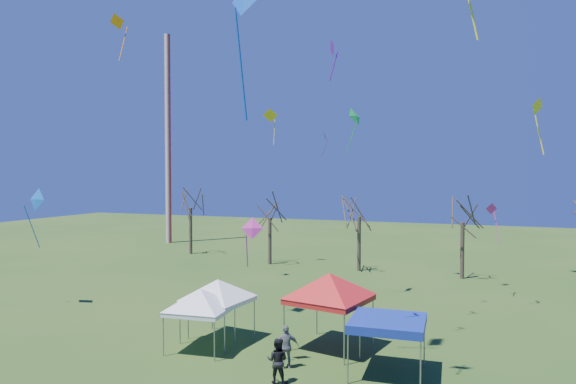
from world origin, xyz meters
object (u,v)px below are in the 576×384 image
object	(u,v)px
tree_0	(190,192)
tent_white_west	(218,283)
tree_3	(463,202)
radio_mast	(168,139)
tent_red	(329,278)
tree_1	(270,201)
person_grey	(286,347)
tent_blue	(388,323)
person_dark	(277,361)
tree_2	(359,198)
tent_white_mid	(200,293)

from	to	relation	value
tree_0	tent_white_west	distance (m)	28.78
tree_3	radio_mast	bearing A→B (deg)	163.69
tree_0	radio_mast	bearing A→B (deg)	137.23
tree_0	tent_red	distance (m)	31.56
tree_1	person_grey	size ratio (longest dim) A/B	4.10
tree_3	tent_white_west	distance (m)	23.20
tent_blue	person_dark	xyz separation A→B (m)	(-3.94, -2.37, -1.26)
tree_0	person_dark	xyz separation A→B (m)	(20.81, -27.43, -5.59)
tree_0	tree_3	xyz separation A→B (m)	(26.88, -3.34, -0.41)
tree_2	tree_3	xyz separation A→B (m)	(8.40, -0.33, -0.21)
tent_blue	person_grey	bearing A→B (deg)	-169.60
tent_blue	tree_1	bearing A→B (deg)	123.32
radio_mast	tree_2	size ratio (longest dim) A/B	3.06
tree_1	person_grey	bearing A→B (deg)	-65.57
tent_white_mid	tent_blue	world-z (taller)	tent_white_mid
person_grey	tree_0	bearing A→B (deg)	-84.24
tent_white_west	tent_white_mid	distance (m)	1.52
tent_white_mid	tent_blue	size ratio (longest dim) A/B	1.20
tree_2	tent_white_west	bearing A→B (deg)	-96.71
radio_mast	tree_0	size ratio (longest dim) A/B	2.96
tree_1	tree_3	xyz separation A→B (m)	(16.80, -0.60, 0.29)
tree_0	tent_red	xyz separation A→B (m)	(21.60, -22.81, -3.12)
tree_2	tent_white_mid	size ratio (longest dim) A/B	2.17
tree_0	tree_3	size ratio (longest dim) A/B	1.07
tent_white_mid	tent_white_west	bearing A→B (deg)	85.89
tent_red	person_dark	world-z (taller)	tent_red
tree_0	person_grey	size ratio (longest dim) A/B	4.59
tree_3	tent_white_west	bearing A→B (deg)	-118.11
tree_0	tent_white_west	xyz separation A→B (m)	(16.06, -23.60, -3.64)
radio_mast	person_grey	world-z (taller)	radio_mast
radio_mast	tree_2	bearing A→B (deg)	-20.57
radio_mast	tree_0	bearing A→B (deg)	-42.77
tent_white_west	person_grey	distance (m)	5.39
tent_blue	tree_3	bearing A→B (deg)	84.41
tent_white_mid	person_dark	xyz separation A→B (m)	(4.86, -2.31, -1.80)
tent_white_west	tent_red	bearing A→B (deg)	8.19
tree_0	person_dark	bearing A→B (deg)	-52.81
tent_white_mid	tent_red	world-z (taller)	tent_red
tree_1	person_dark	world-z (taller)	tree_1
radio_mast	tent_red	distance (m)	42.14
tent_white_west	tree_1	bearing A→B (deg)	105.98
radio_mast	tent_blue	bearing A→B (deg)	-44.79
tree_0	tree_3	distance (m)	27.09
radio_mast	tree_3	bearing A→B (deg)	-16.31
tent_blue	person_grey	size ratio (longest dim) A/B	1.71
tent_white_west	tree_3	bearing A→B (deg)	61.89
tree_0	tent_blue	bearing A→B (deg)	-45.35
tree_0	tent_white_mid	size ratio (longest dim) A/B	2.23
tree_1	tent_blue	world-z (taller)	tree_1
tent_white_mid	tent_red	xyz separation A→B (m)	(5.65, 2.31, 0.66)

